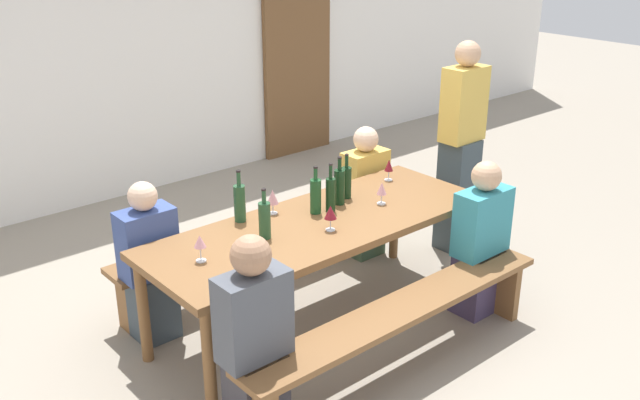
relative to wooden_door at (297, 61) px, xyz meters
The scene contains 22 objects.
ground_plane 3.87m from the wooden_door, 126.74° to the right, with size 24.00×24.00×0.00m, color gray.
back_wall 2.30m from the wooden_door, behind, with size 14.00×0.20×3.20m, color white.
wooden_door is the anchor object (origin of this frame).
tasting_table 3.75m from the wooden_door, 126.74° to the right, with size 2.35×0.86×0.75m.
bench_near 4.39m from the wooden_door, 120.96° to the right, with size 2.25×0.30×0.45m.
bench_far 3.25m from the wooden_door, 134.64° to the right, with size 2.25×0.30×0.45m.
wine_bottle_0 3.44m from the wooden_door, 124.22° to the right, with size 0.07×0.07×0.34m.
wine_bottle_1 3.34m from the wooden_door, 123.13° to the right, with size 0.07×0.07×0.32m.
wine_bottle_2 3.59m from the wooden_door, 127.04° to the right, with size 0.07×0.07×0.32m.
wine_bottle_3 3.72m from the wooden_door, 134.62° to the right, with size 0.08×0.08×0.34m.
wine_bottle_4 3.56m from the wooden_door, 125.43° to the right, with size 0.07×0.07×0.33m.
wine_bottle_5 3.97m from the wooden_door, 131.81° to the right, with size 0.07×0.07×0.32m.
wine_glass_0 4.30m from the wooden_door, 136.29° to the right, with size 0.07×0.07×0.16m.
wine_glass_1 3.49m from the wooden_door, 119.54° to the right, with size 0.07×0.07×0.15m.
wine_glass_2 3.87m from the wooden_door, 125.91° to the right, with size 0.08×0.08×0.17m.
wine_glass_3 3.60m from the wooden_door, 131.53° to the right, with size 0.08×0.08×0.17m.
wine_glass_4 3.06m from the wooden_door, 116.26° to the right, with size 0.06×0.06×0.16m.
seated_guest_near_0 4.80m from the wooden_door, 131.65° to the right, with size 0.38×0.24×1.14m.
seated_guest_near_1 3.84m from the wooden_door, 110.03° to the right, with size 0.40×0.24×1.10m.
seated_guest_far_0 4.01m from the wooden_door, 142.65° to the right, with size 0.35×0.24×1.08m.
seated_guest_far_1 2.78m from the wooden_door, 117.79° to the right, with size 0.36×0.24×1.07m.
standing_host 2.89m from the wooden_door, 102.45° to the right, with size 0.35×0.24×1.71m.
Camera 1 is at (-2.73, -3.18, 2.60)m, focal length 40.10 mm.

